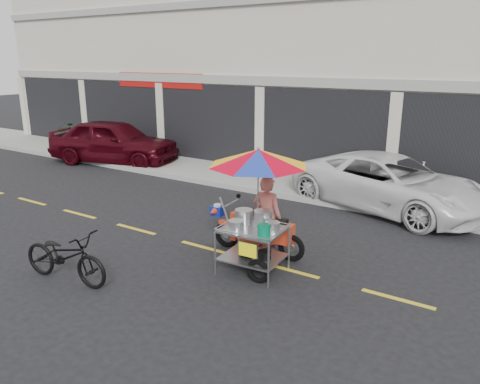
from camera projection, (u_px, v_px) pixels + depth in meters
The scene contains 9 objects.
ground at pixel (290, 270), 8.77m from camera, with size 90.00×90.00×0.00m, color black.
sidewalk at pixel (379, 196), 13.18m from camera, with size 45.00×3.00×0.15m, color gray.
centerline at pixel (290, 270), 8.77m from camera, with size 42.00×0.10×0.01m, color gold.
maroon_sedan at pixel (114, 141), 17.45m from camera, with size 1.95×4.84×1.65m, color #35030B.
white_pickup at pixel (389, 183), 12.12m from camera, with size 2.36×5.12×1.42m, color silver.
plant_tall at pixel (71, 134), 19.92m from camera, with size 0.98×0.85×1.08m, color #224317.
plant_short at pixel (79, 139), 19.46m from camera, with size 0.48×0.48×0.85m, color #224317.
near_bicycle at pixel (65, 256), 8.22m from camera, with size 0.64×1.83×0.96m, color black.
food_vendor_rig at pixel (260, 191), 8.60m from camera, with size 2.43×1.92×2.36m.
Camera 1 is at (3.59, -7.23, 3.84)m, focal length 35.00 mm.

